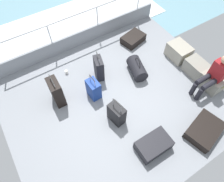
{
  "coord_description": "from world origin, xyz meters",
  "views": [
    {
      "loc": [
        2.08,
        -1.53,
        4.18
      ],
      "look_at": [
        -0.15,
        -0.11,
        0.25
      ],
      "focal_mm": 32.71,
      "sensor_mm": 36.0,
      "label": 1
    }
  ],
  "objects": [
    {
      "name": "ground_plane",
      "position": [
        0.0,
        0.0,
        -0.03
      ],
      "size": [
        4.4,
        5.2,
        0.06
      ],
      "primitive_type": "cube",
      "color": "gray"
    },
    {
      "name": "cargo_crate_2",
      "position": [
        0.89,
        2.12,
        0.2
      ],
      "size": [
        0.58,
        0.42,
        0.39
      ],
      "color": "gray",
      "rests_on": "ground_plane"
    },
    {
      "name": "suitcase_5",
      "position": [
        0.41,
        -0.35,
        0.26
      ],
      "size": [
        0.41,
        0.29,
        0.75
      ],
      "color": "black",
      "rests_on": "ground_plane"
    },
    {
      "name": "suitcase_0",
      "position": [
        -0.74,
        -1.22,
        0.35
      ],
      "size": [
        0.43,
        0.24,
        0.84
      ],
      "color": "black",
      "rests_on": "ground_plane"
    },
    {
      "name": "suitcase_3",
      "position": [
        1.68,
        1.07,
        0.11
      ],
      "size": [
        0.74,
        0.91,
        0.21
      ],
      "color": "black",
      "rests_on": "ground_plane"
    },
    {
      "name": "duffel_bag",
      "position": [
        -0.44,
        0.83,
        0.18
      ],
      "size": [
        0.71,
        0.51,
        0.51
      ],
      "color": "black",
      "rests_on": "ground_plane"
    },
    {
      "name": "suitcase_4",
      "position": [
        -0.43,
        -0.45,
        0.25
      ],
      "size": [
        0.35,
        0.25,
        0.68
      ],
      "color": "navy",
      "rests_on": "ground_plane"
    },
    {
      "name": "suitcase_2",
      "position": [
        -0.87,
        -0.05,
        0.31
      ],
      "size": [
        0.41,
        0.28,
        0.77
      ],
      "color": "black",
      "rests_on": "ground_plane"
    },
    {
      "name": "railing_port",
      "position": [
        -2.17,
        0.0,
        0.78
      ],
      "size": [
        0.04,
        4.2,
        1.02
      ],
      "color": "silver",
      "rests_on": "ground_plane"
    },
    {
      "name": "gunwale_port",
      "position": [
        -2.17,
        0.0,
        0.23
      ],
      "size": [
        0.06,
        5.2,
        0.45
      ],
      "primitive_type": "cube",
      "color": "gray",
      "rests_on": "ground_plane"
    },
    {
      "name": "suitcase_6",
      "position": [
        1.35,
        -0.07,
        0.13
      ],
      "size": [
        0.45,
        0.7,
        0.27
      ],
      "color": "black",
      "rests_on": "ground_plane"
    },
    {
      "name": "passenger_seated",
      "position": [
        0.89,
        1.94,
        0.58
      ],
      "size": [
        0.34,
        0.66,
        1.09
      ],
      "color": "maroon",
      "rests_on": "ground_plane"
    },
    {
      "name": "paper_cup",
      "position": [
        -1.41,
        -0.72,
        0.05
      ],
      "size": [
        0.08,
        0.08,
        0.1
      ],
      "primitive_type": "cylinder",
      "color": "white",
      "rests_on": "ground_plane"
    },
    {
      "name": "sea_wake",
      "position": [
        -3.6,
        0.0,
        -0.34
      ],
      "size": [
        12.0,
        12.0,
        0.01
      ],
      "color": "#6B99A8",
      "rests_on": "ground_plane"
    },
    {
      "name": "cargo_crate_1",
      "position": [
        0.36,
        2.11,
        0.19
      ],
      "size": [
        0.61,
        0.41,
        0.38
      ],
      "color": "gray",
      "rests_on": "ground_plane"
    },
    {
      "name": "suitcase_1",
      "position": [
        -1.46,
        1.44,
        0.11
      ],
      "size": [
        0.59,
        0.74,
        0.21
      ],
      "color": "black",
      "rests_on": "ground_plane"
    },
    {
      "name": "cargo_crate_0",
      "position": [
        -0.3,
        2.12,
        0.2
      ],
      "size": [
        0.63,
        0.46,
        0.4
      ],
      "color": "#9E9989",
      "rests_on": "ground_plane"
    }
  ]
}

